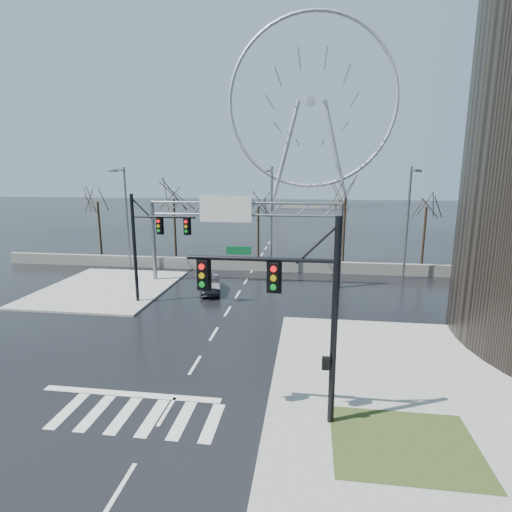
% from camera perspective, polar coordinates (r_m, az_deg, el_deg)
% --- Properties ---
extents(ground, '(260.00, 260.00, 0.00)m').
position_cam_1_polar(ground, '(20.95, -8.71, -15.13)').
color(ground, black).
rests_on(ground, ground).
extents(sidewalk_right_ext, '(12.00, 10.00, 0.15)m').
position_cam_1_polar(sidewalk_right_ext, '(22.42, 19.06, -13.59)').
color(sidewalk_right_ext, gray).
rests_on(sidewalk_right_ext, ground).
extents(sidewalk_far, '(10.00, 12.00, 0.15)m').
position_cam_1_polar(sidewalk_far, '(35.40, -20.46, -4.32)').
color(sidewalk_far, gray).
rests_on(sidewalk_far, ground).
extents(grass_strip, '(5.00, 4.00, 0.02)m').
position_cam_1_polar(grass_strip, '(16.24, 20.41, -23.88)').
color(grass_strip, '#33421B').
rests_on(grass_strip, sidewalk_near).
extents(barrier_wall, '(52.00, 0.50, 1.10)m').
position_cam_1_polar(barrier_wall, '(39.29, -0.53, -1.29)').
color(barrier_wall, slate).
rests_on(barrier_wall, ground).
extents(signal_mast_near, '(5.52, 0.41, 8.00)m').
position_cam_1_polar(signal_mast_near, '(14.57, 5.89, -6.53)').
color(signal_mast_near, black).
rests_on(signal_mast_near, ground).
extents(signal_mast_far, '(4.72, 0.41, 8.00)m').
position_cam_1_polar(signal_mast_far, '(29.51, -15.07, 2.40)').
color(signal_mast_far, black).
rests_on(signal_mast_far, ground).
extents(sign_gantry, '(16.36, 0.40, 7.60)m').
position_cam_1_polar(sign_gantry, '(33.63, -2.42, 4.50)').
color(sign_gantry, slate).
rests_on(sign_gantry, ground).
extents(streetlight_left, '(0.50, 2.55, 10.00)m').
position_cam_1_polar(streetlight_left, '(40.23, -18.21, 6.13)').
color(streetlight_left, slate).
rests_on(streetlight_left, ground).
extents(streetlight_mid, '(0.50, 2.55, 10.00)m').
position_cam_1_polar(streetlight_mid, '(36.38, 2.17, 6.17)').
color(streetlight_mid, slate).
rests_on(streetlight_mid, ground).
extents(streetlight_right, '(0.50, 2.55, 10.00)m').
position_cam_1_polar(streetlight_right, '(37.19, 21.00, 5.53)').
color(streetlight_right, slate).
rests_on(streetlight_right, ground).
extents(tree_far_left, '(3.50, 3.50, 7.00)m').
position_cam_1_polar(tree_far_left, '(48.18, -21.64, 6.36)').
color(tree_far_left, black).
rests_on(tree_far_left, ground).
extents(tree_left, '(3.75, 3.75, 7.50)m').
position_cam_1_polar(tree_left, '(43.98, -11.64, 7.03)').
color(tree_left, black).
rests_on(tree_left, ground).
extents(tree_center, '(3.25, 3.25, 6.50)m').
position_cam_1_polar(tree_center, '(42.94, 0.33, 6.08)').
color(tree_center, black).
rests_on(tree_center, ground).
extents(tree_right, '(3.90, 3.90, 7.80)m').
position_cam_1_polar(tree_right, '(41.64, 12.62, 7.07)').
color(tree_right, black).
rests_on(tree_right, ground).
extents(tree_far_right, '(3.40, 3.40, 6.80)m').
position_cam_1_polar(tree_far_right, '(43.60, 23.10, 5.55)').
color(tree_far_right, black).
rests_on(tree_far_right, ground).
extents(ferris_wheel, '(45.00, 6.00, 50.91)m').
position_cam_1_polar(ferris_wheel, '(114.10, 7.90, 20.09)').
color(ferris_wheel, gray).
rests_on(ferris_wheel, ground).
extents(car, '(2.72, 4.59, 1.43)m').
position_cam_1_polar(car, '(32.54, -6.70, -3.85)').
color(car, black).
rests_on(car, ground).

